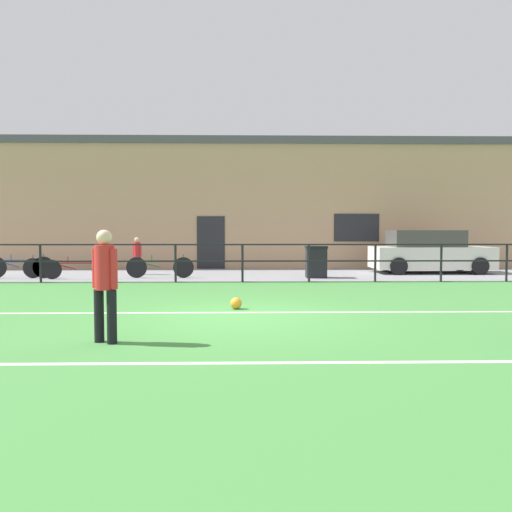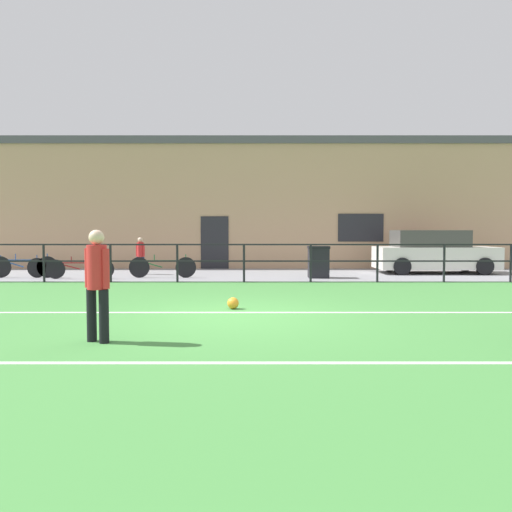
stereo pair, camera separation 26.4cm
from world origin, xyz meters
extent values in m
cube|color=#42843D|center=(0.00, 0.00, -0.02)|extent=(60.00, 44.00, 0.04)
cube|color=white|center=(0.00, 0.42, 0.00)|extent=(36.00, 0.11, 0.00)
cube|color=white|center=(0.00, -3.23, 0.00)|extent=(36.00, 0.11, 0.00)
cube|color=gray|center=(0.00, 8.50, 0.01)|extent=(48.00, 5.00, 0.02)
cylinder|color=black|center=(-6.00, 6.00, 0.57)|extent=(0.07, 0.07, 1.15)
cylinder|color=black|center=(-4.00, 6.00, 0.57)|extent=(0.07, 0.07, 1.15)
cylinder|color=black|center=(-2.00, 6.00, 0.57)|extent=(0.07, 0.07, 1.15)
cylinder|color=black|center=(0.00, 6.00, 0.57)|extent=(0.07, 0.07, 1.15)
cylinder|color=black|center=(2.00, 6.00, 0.57)|extent=(0.07, 0.07, 1.15)
cylinder|color=black|center=(4.00, 6.00, 0.57)|extent=(0.07, 0.07, 1.15)
cylinder|color=black|center=(6.00, 6.00, 0.57)|extent=(0.07, 0.07, 1.15)
cylinder|color=black|center=(8.00, 6.00, 0.57)|extent=(0.07, 0.07, 1.15)
cube|color=black|center=(0.00, 6.00, 1.13)|extent=(36.00, 0.04, 0.04)
cube|color=black|center=(0.00, 6.00, 0.63)|extent=(36.00, 0.04, 0.04)
cube|color=tan|center=(0.00, 12.20, 2.48)|extent=(28.00, 2.40, 4.97)
cube|color=#232328|center=(-1.28, 10.98, 1.05)|extent=(1.10, 0.04, 2.10)
cube|color=#232328|center=(4.52, 10.98, 1.65)|extent=(1.80, 0.04, 1.10)
cube|color=#4C4C51|center=(0.00, 12.20, 5.12)|extent=(28.00, 2.56, 0.30)
cylinder|color=black|center=(-1.75, -2.17, 0.37)|extent=(0.14, 0.14, 0.75)
cylinder|color=black|center=(-1.96, -2.06, 0.37)|extent=(0.14, 0.14, 0.75)
cylinder|color=red|center=(-1.85, -2.11, 1.05)|extent=(0.28, 0.28, 0.62)
sphere|color=beige|center=(-1.85, -2.11, 1.47)|extent=(0.21, 0.21, 0.21)
cylinder|color=red|center=(-1.71, -2.19, 1.04)|extent=(0.10, 0.10, 0.55)
cylinder|color=red|center=(-2.00, -2.03, 1.04)|extent=(0.10, 0.10, 0.55)
sphere|color=orange|center=(-0.10, 0.85, 0.12)|extent=(0.23, 0.23, 0.23)
cylinder|color=#232D4C|center=(-3.57, 8.40, 0.33)|extent=(0.11, 0.11, 0.61)
cylinder|color=#232D4C|center=(-3.75, 8.47, 0.33)|extent=(0.11, 0.11, 0.61)
cylinder|color=red|center=(-3.66, 8.44, 0.88)|extent=(0.23, 0.23, 0.50)
sphere|color=beige|center=(-3.66, 8.44, 1.22)|extent=(0.17, 0.17, 0.17)
cylinder|color=red|center=(-3.53, 8.38, 0.87)|extent=(0.08, 0.08, 0.45)
cylinder|color=red|center=(-3.79, 8.49, 0.87)|extent=(0.08, 0.08, 0.45)
cube|color=silver|center=(6.75, 8.93, 0.57)|extent=(4.14, 1.71, 0.77)
cube|color=#43413E|center=(6.55, 8.93, 1.26)|extent=(2.49, 1.44, 0.59)
cylinder|color=black|center=(5.35, 8.10, 0.32)|extent=(0.60, 0.18, 0.60)
cylinder|color=black|center=(8.16, 8.10, 0.32)|extent=(0.60, 0.18, 0.60)
cylinder|color=black|center=(5.35, 9.75, 0.32)|extent=(0.60, 0.18, 0.60)
cylinder|color=black|center=(8.16, 9.75, 0.32)|extent=(0.60, 0.18, 0.60)
cylinder|color=black|center=(-5.98, 6.83, 0.33)|extent=(0.61, 0.04, 0.61)
cylinder|color=black|center=(-4.44, 6.83, 0.33)|extent=(0.61, 0.04, 0.61)
cube|color=maroon|center=(-5.21, 6.83, 0.52)|extent=(1.21, 0.04, 0.04)
cube|color=maroon|center=(-5.60, 6.83, 0.42)|extent=(0.76, 0.03, 0.22)
cylinder|color=maroon|center=(-5.48, 6.83, 0.62)|extent=(0.03, 0.03, 0.20)
cylinder|color=maroon|center=(-4.44, 6.83, 0.59)|extent=(0.03, 0.03, 0.28)
cylinder|color=black|center=(-6.72, 7.20, 0.34)|extent=(0.64, 0.04, 0.64)
cube|color=#234C99|center=(-7.59, 7.20, 0.55)|extent=(1.35, 0.04, 0.04)
cylinder|color=#234C99|center=(-6.72, 7.20, 0.62)|extent=(0.03, 0.03, 0.28)
cylinder|color=black|center=(-3.42, 7.20, 0.35)|extent=(0.67, 0.04, 0.67)
cylinder|color=black|center=(-1.91, 7.20, 0.35)|extent=(0.67, 0.04, 0.67)
cube|color=#1E6633|center=(-2.66, 7.20, 0.57)|extent=(1.18, 0.04, 0.04)
cube|color=#1E6633|center=(-3.04, 7.20, 0.46)|extent=(0.73, 0.03, 0.24)
cylinder|color=#1E6633|center=(-2.93, 7.20, 0.67)|extent=(0.03, 0.03, 0.20)
cylinder|color=#1E6633|center=(-1.91, 7.20, 0.64)|extent=(0.03, 0.03, 0.28)
cylinder|color=black|center=(-6.39, 7.20, 0.37)|extent=(0.69, 0.04, 0.69)
cube|color=#234C99|center=(-7.15, 7.20, 0.59)|extent=(1.18, 0.04, 0.04)
cube|color=#234C99|center=(-7.53, 7.20, 0.48)|extent=(0.74, 0.03, 0.25)
cylinder|color=#234C99|center=(-7.42, 7.20, 0.69)|extent=(0.03, 0.03, 0.20)
cylinder|color=#234C99|center=(-6.39, 7.20, 0.66)|extent=(0.03, 0.03, 0.28)
cube|color=black|center=(2.38, 7.17, 0.49)|extent=(0.64, 0.54, 0.95)
cube|color=black|center=(2.38, 7.17, 1.01)|extent=(0.68, 0.58, 0.08)
camera|label=1|loc=(0.10, -9.13, 1.58)|focal=35.57mm
camera|label=2|loc=(0.36, -9.13, 1.58)|focal=35.57mm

